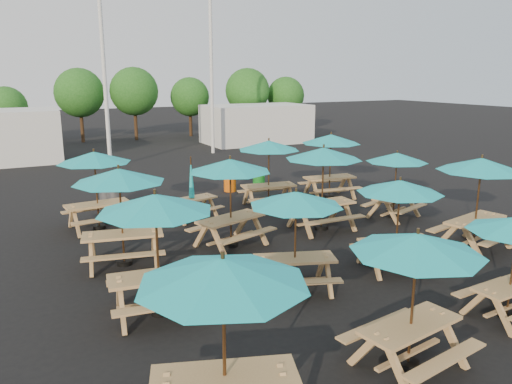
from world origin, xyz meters
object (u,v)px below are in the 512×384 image
picnic_unit_9 (400,192)px  waste_bin_0 (115,196)px  picnic_unit_1 (155,210)px  waste_bin_3 (259,180)px  picnic_unit_3 (94,162)px  picnic_unit_2 (119,181)px  waste_bin_1 (106,195)px  waste_bin_2 (230,182)px  picnic_unit_0 (223,281)px  picnic_unit_7 (192,193)px  picnic_unit_13 (481,170)px  picnic_unit_10 (323,158)px  picnic_unit_14 (397,161)px  picnic_unit_5 (296,204)px  picnic_unit_4 (417,251)px  picnic_unit_15 (331,143)px  picnic_unit_11 (269,149)px  picnic_unit_6 (230,170)px

picnic_unit_9 → waste_bin_0: 10.39m
picnic_unit_1 → waste_bin_3: bearing=59.8°
picnic_unit_3 → picnic_unit_2: bearing=-94.9°
waste_bin_1 → waste_bin_2: (4.94, 0.10, 0.00)m
picnic_unit_0 → waste_bin_1: size_ratio=3.58×
picnic_unit_7 → picnic_unit_13: picnic_unit_13 is taller
picnic_unit_7 → waste_bin_1: picnic_unit_7 is taller
picnic_unit_3 → picnic_unit_9: 8.88m
picnic_unit_7 → waste_bin_2: picnic_unit_7 is taller
picnic_unit_2 → waste_bin_0: 6.09m
waste_bin_2 → picnic_unit_3: bearing=-153.9°
picnic_unit_3 → picnic_unit_9: (5.84, -6.69, -0.15)m
picnic_unit_10 → picnic_unit_14: (2.88, -0.01, -0.31)m
picnic_unit_5 → waste_bin_1: size_ratio=3.28×
picnic_unit_3 → picnic_unit_9: bearing=-53.9°
picnic_unit_1 → picnic_unit_5: 3.00m
picnic_unit_1 → picnic_unit_13: (8.75, -0.18, 0.05)m
picnic_unit_4 → waste_bin_3: picnic_unit_4 is taller
picnic_unit_1 → waste_bin_0: (0.94, 8.72, -1.75)m
picnic_unit_7 → picnic_unit_9: bearing=-78.2°
picnic_unit_3 → picnic_unit_15: (8.66, 0.05, 0.04)m
picnic_unit_7 → picnic_unit_11: (2.96, 0.18, 1.24)m
picnic_unit_10 → picnic_unit_13: (2.72, -3.34, -0.02)m
picnic_unit_2 → picnic_unit_14: 8.95m
picnic_unit_4 → picnic_unit_5: (-0.08, 3.42, -0.04)m
picnic_unit_2 → picnic_unit_11: picnic_unit_2 is taller
waste_bin_0 → picnic_unit_3: bearing=-112.7°
picnic_unit_4 → picnic_unit_15: 11.48m
picnic_unit_2 → picnic_unit_10: bearing=13.8°
picnic_unit_6 → waste_bin_1: picnic_unit_6 is taller
picnic_unit_9 → waste_bin_3: picnic_unit_9 is taller
waste_bin_0 → waste_bin_3: same height
picnic_unit_14 → picnic_unit_15: picnic_unit_15 is taller
picnic_unit_2 → picnic_unit_13: size_ratio=0.98×
picnic_unit_15 → picnic_unit_1: bearing=-135.6°
picnic_unit_9 → picnic_unit_13: size_ratio=0.91×
picnic_unit_6 → picnic_unit_10: (3.11, 0.14, 0.08)m
picnic_unit_0 → picnic_unit_5: 4.67m
picnic_unit_4 → waste_bin_2: size_ratio=2.99×
waste_bin_1 → picnic_unit_15: bearing=-18.4°
picnic_unit_0 → picnic_unit_1: picnic_unit_1 is taller
picnic_unit_4 → picnic_unit_6: (-0.15, 6.67, 0.15)m
waste_bin_0 → picnic_unit_13: bearing=-48.7°
picnic_unit_9 → picnic_unit_10: size_ratio=0.96×
picnic_unit_0 → picnic_unit_13: 9.59m
picnic_unit_6 → picnic_unit_11: picnic_unit_6 is taller
picnic_unit_6 → picnic_unit_15: bearing=13.9°
picnic_unit_11 → picnic_unit_13: (2.89, -6.43, 0.10)m
picnic_unit_0 → picnic_unit_7: picnic_unit_0 is taller
picnic_unit_10 → waste_bin_2: 6.25m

